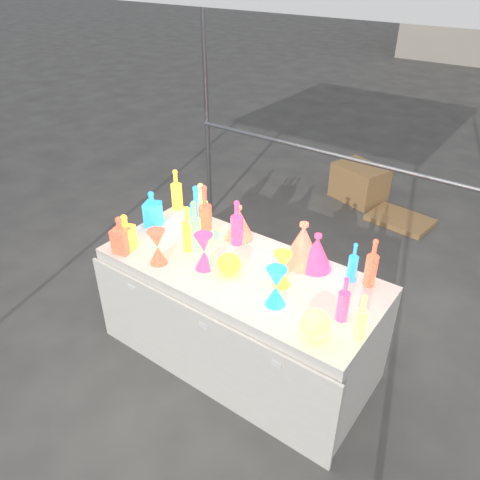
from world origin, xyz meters
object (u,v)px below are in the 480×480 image
Objects in this scene: display_table at (239,314)px; bottle_0 at (176,189)px; cardboard_box_closed at (359,183)px; globe_0 at (229,265)px; decanter_0 at (126,232)px; lampshade_0 at (239,222)px; hourglass_0 at (157,247)px.

display_table is 1.07m from bottle_0.
display_table is 3.31× the size of cardboard_box_closed.
cardboard_box_closed is 3.77× the size of globe_0.
decanter_0 is (-0.39, -3.01, 0.67)m from cardboard_box_closed.
bottle_0 reaches higher than cardboard_box_closed.
display_table reaches higher than cardboard_box_closed.
decanter_0 is 1.03× the size of lampshade_0.
globe_0 reaches higher than display_table.
cardboard_box_closed is 2.56m from lampshade_0.
decanter_0 is at bearing -79.81° from cardboard_box_closed.
lampshade_0 reaches higher than cardboard_box_closed.
hourglass_0 is at bearing -22.90° from decanter_0.
hourglass_0 is (-0.10, -3.01, 0.66)m from cardboard_box_closed.
display_table is at bearing 76.73° from globe_0.
display_table is at bearing -65.38° from cardboard_box_closed.
bottle_0 is at bearing 152.30° from globe_0.
bottle_0 reaches higher than decanter_0.
bottle_0 is at bearing 157.08° from display_table.
bottle_0 reaches higher than display_table.
decanter_0 is 0.74m from globe_0.
display_table is 7.55× the size of lampshade_0.
hourglass_0 is at bearing -74.43° from cardboard_box_closed.
cardboard_box_closed is 2.20× the size of decanter_0.
globe_0 reaches higher than cardboard_box_closed.
display_table is 7.30× the size of decanter_0.
globe_0 is 0.42m from lampshade_0.
lampshade_0 is (-0.20, 0.37, 0.06)m from globe_0.
display_table is at bearing -22.92° from bottle_0.
cardboard_box_closed is at bearing 96.53° from globe_0.
cardboard_box_closed is 1.75× the size of bottle_0.
hourglass_0 is 0.95× the size of lampshade_0.
decanter_0 is 0.29m from hourglass_0.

